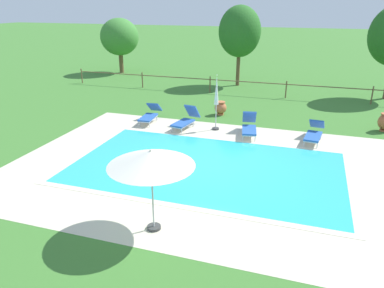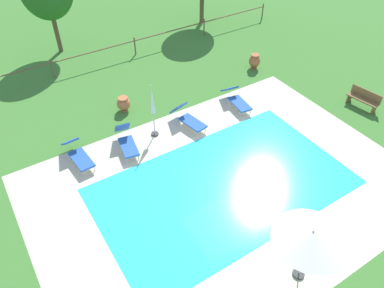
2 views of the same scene
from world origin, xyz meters
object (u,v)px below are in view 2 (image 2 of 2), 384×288
Objects in this scene: sun_lounger_north_far at (188,118)px; patio_umbrella_closed_row_mid_west at (152,105)px; patio_umbrella_open_foreground at (312,236)px; terracotta_urn_by_tree at (254,61)px; sun_lounger_south_near_corner at (78,154)px; sun_lounger_north_mid at (127,141)px; terracotta_urn_near_fence at (124,104)px; sun_lounger_north_near_steps at (237,99)px; wooden_bench_lawn_side at (364,98)px.

patio_umbrella_closed_row_mid_west is (-1.58, 0.24, 1.19)m from sun_lounger_north_far.
patio_umbrella_open_foreground is 2.69× the size of terracotta_urn_by_tree.
patio_umbrella_closed_row_mid_west is (3.36, -0.14, 1.21)m from sun_lounger_south_near_corner.
patio_umbrella_closed_row_mid_west is at bearing 171.48° from sun_lounger_north_far.
sun_lounger_south_near_corner is 10.90m from terracotta_urn_by_tree.
sun_lounger_north_mid is 1.99m from sun_lounger_south_near_corner.
terracotta_urn_by_tree is (7.36, 2.16, -1.14)m from patio_umbrella_closed_row_mid_west.
sun_lounger_south_near_corner reaches higher than terracotta_urn_near_fence.
terracotta_urn_near_fence is 0.86× the size of terracotta_urn_by_tree.
sun_lounger_north_near_steps is at bearing -28.60° from terracotta_urn_near_fence.
sun_lounger_north_near_steps is 5.72m from sun_lounger_north_mid.
wooden_bench_lawn_side is at bearing -20.32° from patio_umbrella_closed_row_mid_west.
sun_lounger_north_mid is 2.98m from sun_lounger_north_far.
sun_lounger_north_mid is 0.76× the size of patio_umbrella_closed_row_mid_west.
sun_lounger_north_near_steps is at bearing -142.28° from terracotta_urn_by_tree.
sun_lounger_north_far is 0.97× the size of sun_lounger_south_near_corner.
sun_lounger_north_near_steps is at bearing 1.12° from sun_lounger_north_far.
patio_umbrella_closed_row_mid_west is at bearing -2.47° from sun_lounger_south_near_corner.
patio_umbrella_open_foreground is 3.13× the size of terracotta_urn_near_fence.
patio_umbrella_closed_row_mid_west reaches higher than patio_umbrella_open_foreground.
sun_lounger_north_far is 2.38× the size of terracotta_urn_by_tree.
terracotta_urn_near_fence is (-0.85, 10.61, -1.60)m from patio_umbrella_open_foreground.
wooden_bench_lawn_side reaches higher than sun_lounger_south_near_corner.
sun_lounger_north_mid is 1.84m from patio_umbrella_closed_row_mid_west.
patio_umbrella_closed_row_mid_west is 3.07× the size of terracotta_urn_by_tree.
sun_lounger_south_near_corner is at bearing -169.36° from terracotta_urn_by_tree.
wooden_bench_lawn_side is 1.87× the size of terracotta_urn_by_tree.
terracotta_urn_near_fence is at bearing 151.40° from sun_lounger_north_near_steps.
patio_umbrella_open_foreground is 0.88× the size of patio_umbrella_closed_row_mid_west.
patio_umbrella_closed_row_mid_west reaches higher than terracotta_urn_by_tree.
patio_umbrella_open_foreground is 10.76m from terracotta_urn_near_fence.
sun_lounger_south_near_corner is at bearing 170.34° from sun_lounger_north_mid.
patio_umbrella_open_foreground is (-1.09, -8.00, 1.59)m from sun_lounger_north_far.
sun_lounger_north_mid reaches higher than wooden_bench_lawn_side.
patio_umbrella_open_foreground is at bearing -65.34° from sun_lounger_south_near_corner.
sun_lounger_north_near_steps is 1.07× the size of sun_lounger_north_mid.
terracotta_urn_near_fence is at bearing 94.57° from patio_umbrella_open_foreground.
sun_lounger_north_near_steps is 7.69m from sun_lounger_south_near_corner.
sun_lounger_north_near_steps is 2.49× the size of terracotta_urn_by_tree.
sun_lounger_south_near_corner is at bearing 114.66° from patio_umbrella_open_foreground.
sun_lounger_north_near_steps is 1.33× the size of wooden_bench_lawn_side.
sun_lounger_north_mid is at bearing -164.99° from terracotta_urn_by_tree.
patio_umbrella_open_foreground is at bearing -85.43° from terracotta_urn_near_fence.
patio_umbrella_closed_row_mid_west is at bearing 177.57° from sun_lounger_north_near_steps.
patio_umbrella_open_foreground reaches higher than terracotta_urn_by_tree.
sun_lounger_north_mid is 11.22m from wooden_bench_lawn_side.
wooden_bench_lawn_side is (9.34, -3.46, -1.12)m from patio_umbrella_closed_row_mid_west.
sun_lounger_north_far is at bearing -157.47° from terracotta_urn_by_tree.
wooden_bench_lawn_side is (7.76, -3.22, 0.08)m from sun_lounger_north_far.
sun_lounger_north_far is at bearing -4.42° from sun_lounger_south_near_corner.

